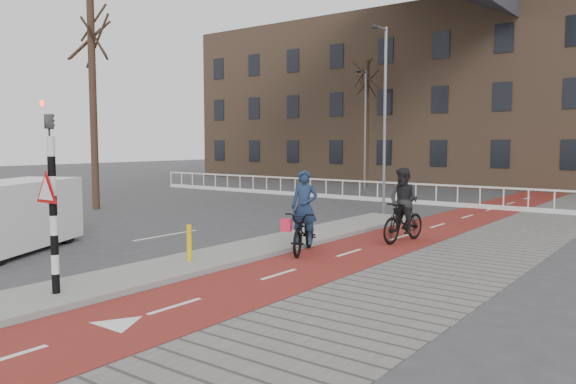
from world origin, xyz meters
The scene contains 15 objects.
ground centered at (0.00, 0.00, 0.00)m, with size 120.00×120.00×0.00m, color #38383A.
bike_lane centered at (1.50, 10.00, 0.01)m, with size 2.50×60.00×0.01m, color maroon.
sidewalk centered at (4.30, 10.00, 0.01)m, with size 3.00×60.00×0.01m, color slate.
curb_island centered at (-0.70, 4.00, 0.06)m, with size 1.80×16.00×0.12m, color gray.
traffic_signal centered at (-0.60, -2.02, 1.99)m, with size 0.80×0.80×3.68m.
bollard centered at (-0.73, 1.44, 0.55)m, with size 0.12×0.12×0.85m, color yellow.
cyclist_near centered at (0.55, 4.30, 0.74)m, with size 1.48×2.22×2.16m.
cyclist_far centered at (1.94, 7.32, 0.90)m, with size 1.01×2.08×2.15m.
van centered at (-5.70, -0.29, 0.98)m, with size 3.54×4.65×1.87m.
railing centered at (-5.00, 17.00, 0.31)m, with size 28.00×0.10×0.99m.
townhouse_row centered at (-3.00, 32.00, 7.81)m, with size 46.00×10.00×15.90m.
tree_left centered at (-12.33, 6.86, 4.50)m, with size 0.31×0.31×9.00m, color #322116.
tree_mid centered at (-9.10, 25.08, 4.10)m, with size 0.29×0.29×8.19m, color #322116.
streetlight_near centered at (-1.63, 13.03, 3.73)m, with size 0.12×0.12×7.46m, color slate.
streetlight_left centered at (-8.43, 23.68, 3.66)m, with size 0.12×0.12×7.32m, color slate.
Camera 1 is at (8.89, -7.54, 2.89)m, focal length 35.00 mm.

